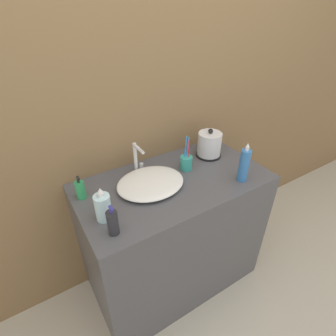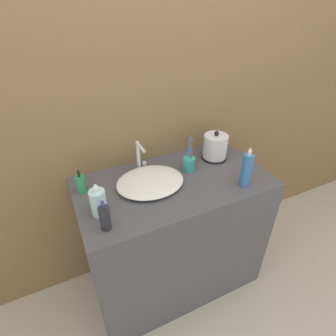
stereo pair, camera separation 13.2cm
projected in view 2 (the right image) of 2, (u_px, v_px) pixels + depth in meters
ground_plane at (193, 311)px, 1.73m from camera, size 12.00×12.00×0.00m
wall_back at (151, 90)px, 1.47m from camera, size 6.00×0.04×2.60m
vanity_counter at (174, 235)px, 1.71m from camera, size 1.09×0.58×0.87m
sink_basin at (150, 181)px, 1.43m from camera, size 0.38×0.31×0.05m
faucet at (140, 155)px, 1.52m from camera, size 0.06×0.12×0.18m
electric_kettle at (215, 148)px, 1.65m from camera, size 0.16×0.16×0.19m
toothbrush_cup at (189, 163)px, 1.54m from camera, size 0.07×0.07×0.21m
lotion_bottle at (81, 184)px, 1.37m from camera, size 0.05×0.05×0.13m
shampoo_bottle at (98, 202)px, 1.22m from camera, size 0.07×0.07×0.18m
mouthwash_bottle at (105, 218)px, 1.14m from camera, size 0.05×0.05×0.16m
hand_cream_bottle at (246, 170)px, 1.39m from camera, size 0.06×0.06×0.23m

